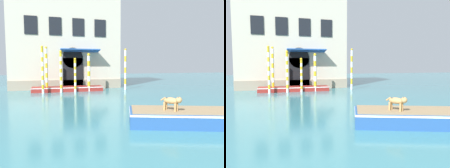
% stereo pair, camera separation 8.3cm
% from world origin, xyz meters
% --- Properties ---
extents(palazzo_left, '(12.19, 7.40, 14.99)m').
position_xyz_m(palazzo_left, '(-0.86, 25.91, 7.47)').
color(palazzo_left, '#BCB29E').
rests_on(palazzo_left, ground_plane).
extents(boat_foreground, '(6.70, 4.03, 0.71)m').
position_xyz_m(boat_foreground, '(3.63, 6.69, 0.38)').
color(boat_foreground, '#234C8C').
rests_on(boat_foreground, ground_plane).
extents(dog_on_deck, '(0.64, 0.85, 0.65)m').
position_xyz_m(dog_on_deck, '(2.22, 6.83, 1.13)').
color(dog_on_deck, tan).
rests_on(dog_on_deck, boat_foreground).
extents(boat_moored_near_palazzo, '(7.05, 1.80, 0.47)m').
position_xyz_m(boat_moored_near_palazzo, '(-1.03, 21.11, 0.25)').
color(boat_moored_near_palazzo, maroon).
rests_on(boat_moored_near_palazzo, ground_plane).
extents(mooring_pole_0, '(0.22, 0.22, 4.44)m').
position_xyz_m(mooring_pole_0, '(-3.41, 19.79, 2.24)').
color(mooring_pole_0, white).
rests_on(mooring_pole_0, ground_plane).
extents(mooring_pole_1, '(0.22, 0.22, 4.42)m').
position_xyz_m(mooring_pole_1, '(5.07, 20.78, 2.23)').
color(mooring_pole_1, white).
rests_on(mooring_pole_1, ground_plane).
extents(mooring_pole_2, '(0.24, 0.24, 4.07)m').
position_xyz_m(mooring_pole_2, '(-1.72, 20.31, 2.05)').
color(mooring_pole_2, white).
rests_on(mooring_pole_2, ground_plane).
extents(mooring_pole_3, '(0.22, 0.22, 3.36)m').
position_xyz_m(mooring_pole_3, '(-0.38, 20.10, 1.70)').
color(mooring_pole_3, white).
rests_on(mooring_pole_3, ground_plane).
extents(mooring_pole_4, '(0.24, 0.24, 4.47)m').
position_xyz_m(mooring_pole_4, '(-3.07, 21.01, 2.25)').
color(mooring_pole_4, white).
rests_on(mooring_pole_4, ground_plane).
extents(mooring_pole_5, '(0.28, 0.28, 3.84)m').
position_xyz_m(mooring_pole_5, '(1.02, 20.38, 1.94)').
color(mooring_pole_5, white).
rests_on(mooring_pole_5, ground_plane).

